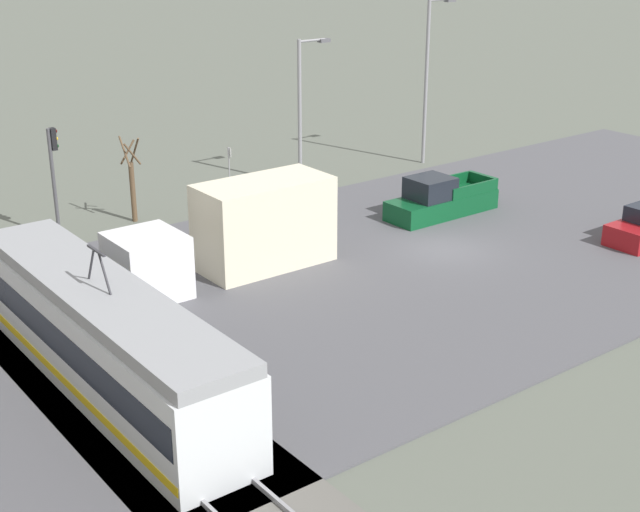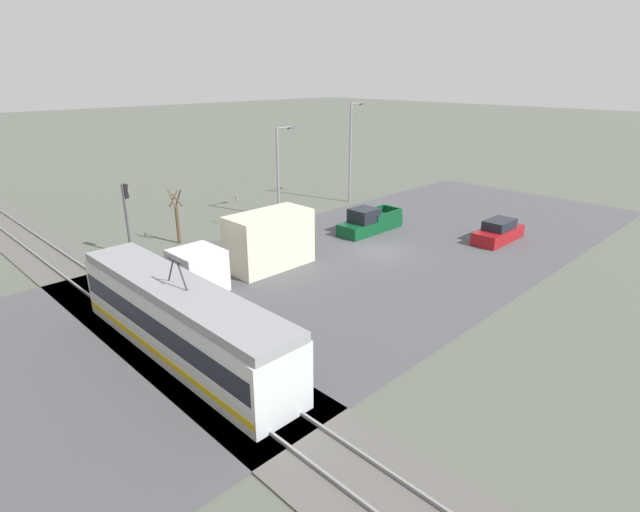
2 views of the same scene
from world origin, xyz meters
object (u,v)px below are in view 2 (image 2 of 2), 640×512
at_px(street_lamp_near_crossing, 352,147).
at_px(sedan_car_0, 498,232).
at_px(light_rail_tram, 182,320).
at_px(street_lamp_mid_block, 280,166).
at_px(pickup_truck, 369,222).
at_px(traffic_light_pole, 127,210).
at_px(street_tree, 177,219).
at_px(box_truck, 254,247).
at_px(no_parking_sign, 237,208).

bearing_deg(street_lamp_near_crossing, sedan_car_0, 174.93).
height_order(light_rail_tram, street_lamp_mid_block, street_lamp_mid_block).
xyz_separation_m(pickup_truck, street_lamp_mid_block, (8.22, 1.88, 3.55)).
height_order(traffic_light_pole, street_lamp_near_crossing, street_lamp_near_crossing).
bearing_deg(street_lamp_mid_block, street_lamp_near_crossing, -94.39).
bearing_deg(traffic_light_pole, sedan_car_0, -128.38).
height_order(pickup_truck, street_tree, street_tree).
height_order(street_tree, street_lamp_near_crossing, street_lamp_near_crossing).
distance_m(pickup_truck, sedan_car_0, 9.43).
bearing_deg(box_truck, street_lamp_near_crossing, -65.77).
bearing_deg(no_parking_sign, pickup_truck, -143.53).
bearing_deg(box_truck, traffic_light_pole, 25.37).
distance_m(light_rail_tram, traffic_light_pole, 14.31).
relative_size(light_rail_tram, pickup_truck, 2.39).
relative_size(sedan_car_0, street_lamp_near_crossing, 0.52).
distance_m(sedan_car_0, no_parking_sign, 19.94).
relative_size(traffic_light_pole, street_lamp_near_crossing, 0.53).
height_order(box_truck, traffic_light_pole, traffic_light_pole).
xyz_separation_m(box_truck, sedan_car_0, (-7.69, -16.26, -0.96)).
bearing_deg(traffic_light_pole, box_truck, -154.63).
distance_m(light_rail_tram, street_lamp_mid_block, 22.47).
relative_size(box_truck, no_parking_sign, 3.53).
xyz_separation_m(traffic_light_pole, street_lamp_mid_block, (0.27, -13.40, 1.19)).
height_order(box_truck, street_lamp_mid_block, street_lamp_mid_block).
xyz_separation_m(pickup_truck, traffic_light_pole, (7.95, 15.27, 2.36)).
relative_size(street_lamp_near_crossing, no_parking_sign, 3.53).
relative_size(sedan_car_0, no_parking_sign, 1.82).
distance_m(box_truck, traffic_light_pole, 9.31).
bearing_deg(pickup_truck, street_lamp_mid_block, 12.85).
height_order(traffic_light_pole, street_tree, traffic_light_pole).
bearing_deg(sedan_car_0, traffic_light_pole, 51.62).
bearing_deg(box_truck, pickup_truck, -88.25).
xyz_separation_m(light_rail_tram, traffic_light_pole, (13.63, -4.05, 1.55)).
relative_size(light_rail_tram, street_tree, 3.41).
xyz_separation_m(sedan_car_0, no_parking_sign, (16.50, 11.17, 0.82)).
distance_m(sedan_car_0, traffic_light_pole, 25.88).
distance_m(box_truck, pickup_truck, 11.38).
height_order(light_rail_tram, no_parking_sign, light_rail_tram).
distance_m(box_truck, no_parking_sign, 10.17).
xyz_separation_m(light_rail_tram, street_lamp_mid_block, (13.90, -17.45, 2.74)).
xyz_separation_m(light_rail_tram, no_parking_sign, (14.14, -13.07, -0.07)).
xyz_separation_m(sedan_car_0, street_tree, (16.06, 16.62, 1.08)).
bearing_deg(pickup_truck, street_lamp_near_crossing, -39.72).
relative_size(traffic_light_pole, no_parking_sign, 1.89).
bearing_deg(sedan_car_0, street_lamp_mid_block, 22.69).
bearing_deg(traffic_light_pole, street_lamp_near_crossing, -90.96).
bearing_deg(sedan_car_0, street_tree, 45.98).
distance_m(sedan_car_0, street_tree, 23.14).
xyz_separation_m(light_rail_tram, box_truck, (5.33, -7.98, 0.07)).
xyz_separation_m(street_tree, street_lamp_mid_block, (0.20, -9.82, 2.55)).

